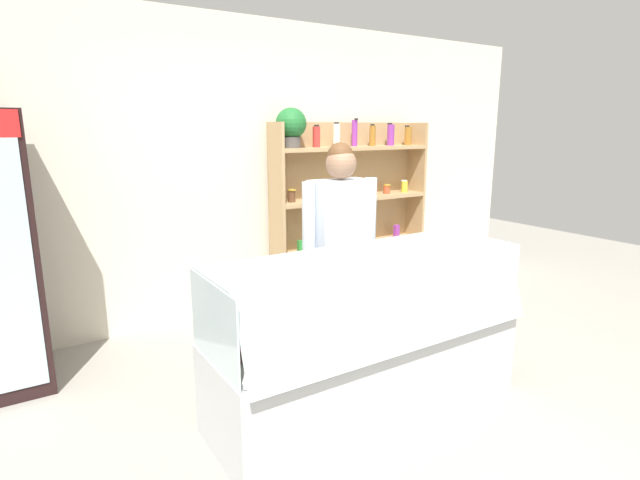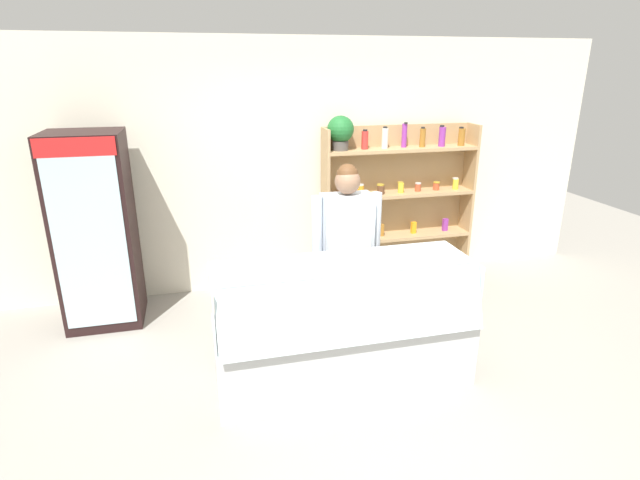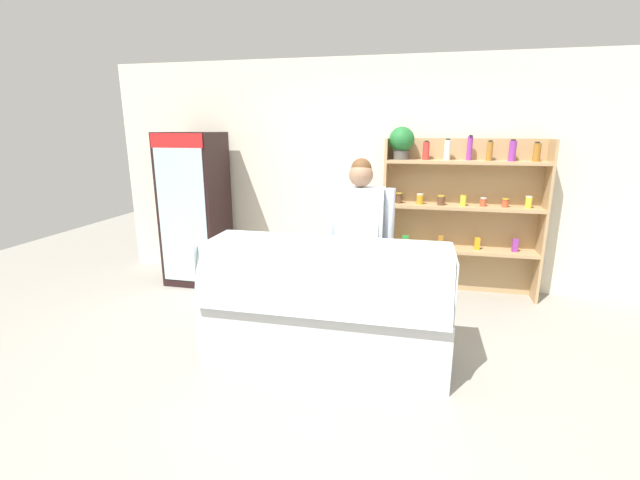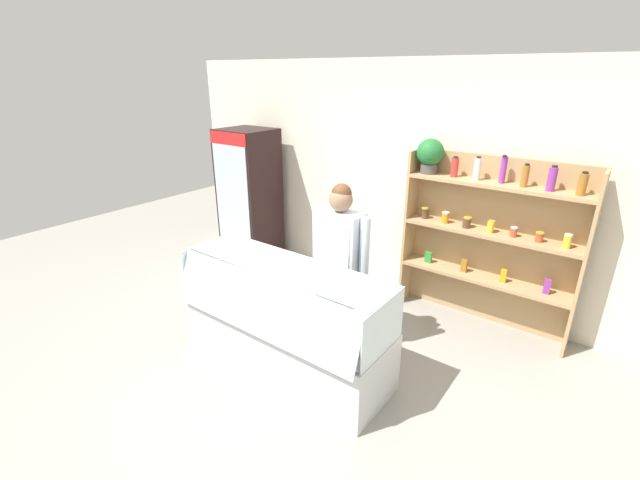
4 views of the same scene
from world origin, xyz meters
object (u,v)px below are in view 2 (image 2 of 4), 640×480
Objects in this scene: drinks_fridge at (96,231)px; shelving_unit at (390,189)px; shop_clerk at (347,241)px; deli_display_case at (343,345)px.

shelving_unit reaches higher than drinks_fridge.
drinks_fridge is 0.97× the size of shelving_unit.
shop_clerk is at bearing -24.21° from drinks_fridge.
deli_display_case is 1.21× the size of shop_clerk.
shelving_unit is at bearing 5.27° from drinks_fridge.
deli_display_case is (1.97, -1.56, -0.61)m from drinks_fridge.
shop_clerk is at bearing 70.99° from deli_display_case.
shop_clerk reaches higher than deli_display_case.
shelving_unit is 1.55m from shop_clerk.
drinks_fridge is 2.59m from deli_display_case.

